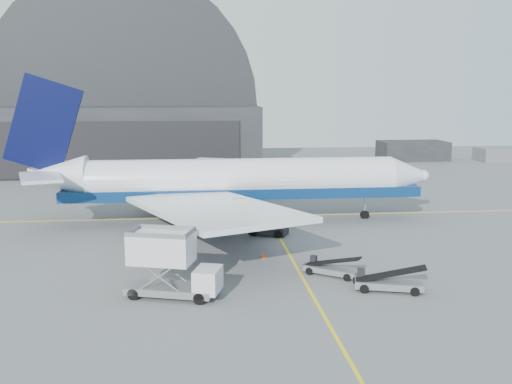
{
  "coord_description": "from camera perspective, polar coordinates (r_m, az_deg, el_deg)",
  "views": [
    {
      "loc": [
        -8.3,
        -46.34,
        14.99
      ],
      "look_at": [
        -2.28,
        11.51,
        4.5
      ],
      "focal_mm": 40.0,
      "sensor_mm": 36.0,
      "label": 1
    }
  ],
  "objects": [
    {
      "name": "airliner",
      "position": [
        64.76,
        -3.07,
        1.08
      ],
      "size": [
        48.04,
        46.58,
        16.86
      ],
      "color": "white",
      "rests_on": "ground"
    },
    {
      "name": "traffic_cone",
      "position": [
        51.62,
        0.73,
        -6.35
      ],
      "size": [
        0.39,
        0.39,
        0.57
      ],
      "color": "#FF4D08",
      "rests_on": "ground"
    },
    {
      "name": "pushback_tug",
      "position": [
        59.67,
        1.39,
        -3.67
      ],
      "size": [
        4.36,
        3.52,
        1.77
      ],
      "rotation": [
        0.0,
        0.0,
        -0.43
      ],
      "color": "black",
      "rests_on": "ground"
    },
    {
      "name": "distant_bldg_b",
      "position": [
        131.55,
        22.9,
        2.88
      ],
      "size": [
        8.0,
        6.0,
        2.8
      ],
      "primitive_type": "cube",
      "color": "slate",
      "rests_on": "ground"
    },
    {
      "name": "hangar",
      "position": [
        112.26,
        -13.05,
        7.18
      ],
      "size": [
        50.0,
        28.3,
        28.0
      ],
      "color": "black",
      "rests_on": "ground"
    },
    {
      "name": "distant_bldg_a",
      "position": [
        127.96,
        15.34,
        3.13
      ],
      "size": [
        14.0,
        8.0,
        4.0
      ],
      "primitive_type": "cube",
      "color": "black",
      "rests_on": "ground"
    },
    {
      "name": "belt_loader_a",
      "position": [
        44.61,
        13.06,
        -8.83
      ],
      "size": [
        5.48,
        2.98,
        2.05
      ],
      "rotation": [
        0.0,
        0.0,
        -0.27
      ],
      "color": "slate",
      "rests_on": "ground"
    },
    {
      "name": "catering_truck",
      "position": [
        42.25,
        -8.62,
        -7.25
      ],
      "size": [
        7.31,
        4.37,
        4.73
      ],
      "rotation": [
        0.0,
        0.0,
        -0.29
      ],
      "color": "slate",
      "rests_on": "ground"
    },
    {
      "name": "taxi_lines",
      "position": [
        61.44,
        2.01,
        -3.89
      ],
      "size": [
        80.0,
        42.12,
        0.02
      ],
      "color": "yellow",
      "rests_on": "ground"
    },
    {
      "name": "ground",
      "position": [
        49.41,
        4.05,
        -7.46
      ],
      "size": [
        200.0,
        200.0,
        0.0
      ],
      "primitive_type": "plane",
      "color": "#565659",
      "rests_on": "ground"
    },
    {
      "name": "belt_loader_b",
      "position": [
        47.38,
        7.5,
        -7.6
      ],
      "size": [
        4.55,
        3.84,
        1.83
      ],
      "rotation": [
        0.0,
        0.0,
        -0.62
      ],
      "color": "slate",
      "rests_on": "ground"
    }
  ]
}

